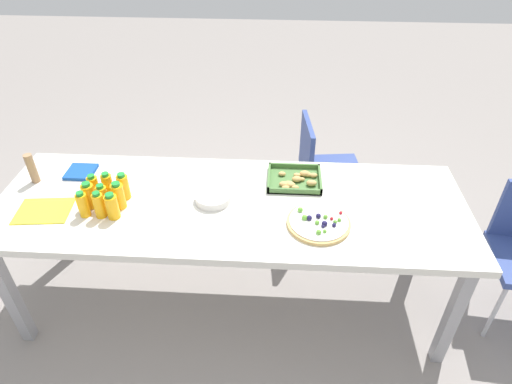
% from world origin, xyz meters
% --- Properties ---
extents(ground_plane, '(12.00, 12.00, 0.00)m').
position_xyz_m(ground_plane, '(0.00, 0.00, 0.00)').
color(ground_plane, gray).
extents(party_table, '(2.40, 0.81, 0.76)m').
position_xyz_m(party_table, '(0.00, 0.00, 0.69)').
color(party_table, silver).
rests_on(party_table, ground_plane).
extents(chair_far_right, '(0.44, 0.44, 0.83)m').
position_xyz_m(chair_far_right, '(0.54, 0.75, 0.50)').
color(chair_far_right, '#33478C').
rests_on(chair_far_right, ground_plane).
extents(juice_bottle_0, '(0.05, 0.05, 0.14)m').
position_xyz_m(juice_bottle_0, '(-0.69, -0.14, 0.82)').
color(juice_bottle_0, '#FAAC14').
rests_on(juice_bottle_0, party_table).
extents(juice_bottle_1, '(0.05, 0.05, 0.14)m').
position_xyz_m(juice_bottle_1, '(-0.61, -0.14, 0.82)').
color(juice_bottle_1, '#FBAC14').
rests_on(juice_bottle_1, party_table).
extents(juice_bottle_2, '(0.06, 0.06, 0.14)m').
position_xyz_m(juice_bottle_2, '(-0.55, -0.15, 0.82)').
color(juice_bottle_2, '#FAAB14').
rests_on(juice_bottle_2, party_table).
extents(juice_bottle_3, '(0.06, 0.06, 0.14)m').
position_xyz_m(juice_bottle_3, '(-0.69, -0.07, 0.82)').
color(juice_bottle_3, '#FAAE14').
rests_on(juice_bottle_3, party_table).
extents(juice_bottle_4, '(0.05, 0.05, 0.13)m').
position_xyz_m(juice_bottle_4, '(-0.62, -0.07, 0.82)').
color(juice_bottle_4, '#F8AF14').
rests_on(juice_bottle_4, party_table).
extents(juice_bottle_5, '(0.06, 0.06, 0.15)m').
position_xyz_m(juice_bottle_5, '(-0.54, -0.07, 0.83)').
color(juice_bottle_5, '#F9AC14').
rests_on(juice_bottle_5, party_table).
extents(juice_bottle_6, '(0.05, 0.05, 0.14)m').
position_xyz_m(juice_bottle_6, '(-0.69, 0.01, 0.82)').
color(juice_bottle_6, '#F8AD14').
rests_on(juice_bottle_6, party_table).
extents(juice_bottle_7, '(0.05, 0.05, 0.15)m').
position_xyz_m(juice_bottle_7, '(-0.62, 0.01, 0.83)').
color(juice_bottle_7, '#F9AE14').
rests_on(juice_bottle_7, party_table).
extents(juice_bottle_8, '(0.06, 0.06, 0.15)m').
position_xyz_m(juice_bottle_8, '(-0.54, 0.01, 0.83)').
color(juice_bottle_8, '#FAAB14').
rests_on(juice_bottle_8, party_table).
extents(fruit_pizza, '(0.30, 0.30, 0.05)m').
position_xyz_m(fruit_pizza, '(0.44, -0.14, 0.77)').
color(fruit_pizza, tan).
rests_on(fruit_pizza, party_table).
extents(snack_tray, '(0.29, 0.25, 0.04)m').
position_xyz_m(snack_tray, '(0.33, 0.20, 0.77)').
color(snack_tray, '#477238').
rests_on(snack_tray, party_table).
extents(plate_stack, '(0.18, 0.18, 0.04)m').
position_xyz_m(plate_stack, '(-0.09, 0.01, 0.78)').
color(plate_stack, silver).
rests_on(plate_stack, party_table).
extents(napkin_stack, '(0.15, 0.15, 0.02)m').
position_xyz_m(napkin_stack, '(-0.85, 0.21, 0.76)').
color(napkin_stack, '#194CA5').
rests_on(napkin_stack, party_table).
extents(cardboard_tube, '(0.04, 0.04, 0.17)m').
position_xyz_m(cardboard_tube, '(-1.07, 0.12, 0.84)').
color(cardboard_tube, '#9E7A56').
rests_on(cardboard_tube, party_table).
extents(paper_folder, '(0.28, 0.23, 0.01)m').
position_xyz_m(paper_folder, '(-0.91, -0.12, 0.76)').
color(paper_folder, yellow).
rests_on(paper_folder, party_table).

